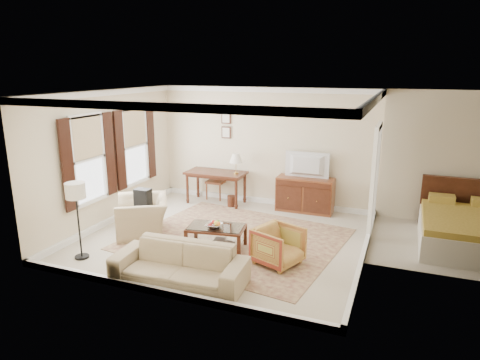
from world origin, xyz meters
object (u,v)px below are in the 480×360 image
Objects in this scene: tv at (306,157)px; coffee_table at (216,231)px; striped_armchair at (278,244)px; sofa at (179,258)px; writing_desk at (216,176)px; club_armchair at (142,210)px; sideboard at (305,194)px.

coffee_table is (-1.06, -2.76, -0.98)m from tv.
striped_armchair is 1.77m from sofa.
writing_desk reaches higher than striped_armchair.
coffee_table is 1.54× the size of striped_armchair.
coffee_table is 0.54× the size of sofa.
club_armchair reaches higher than striped_armchair.
sideboard is (2.25, 0.18, -0.29)m from writing_desk.
striped_armchair is 0.64× the size of club_armchair.
coffee_table is at bearing -110.84° from sideboard.
writing_desk is 1.50× the size of tv.
tv is 3.12m from coffee_table.
coffee_table is 1.44m from sofa.
sideboard is at bearing -90.00° from tv.
writing_desk is 4.22m from sofa.
sofa reaches higher than writing_desk.
coffee_table is at bearing 69.02° from tv.
writing_desk is at bearing 4.18° from tv.
tv reaches higher than striped_armchair.
club_armchair reaches higher than writing_desk.
writing_desk is at bearing 103.52° from sofa.
sofa reaches higher than coffee_table.
sofa is at bearing -103.96° from sideboard.
striped_armchair is (1.28, -0.21, 0.03)m from coffee_table.
striped_armchair is (0.22, -3.00, -0.04)m from sideboard.
tv is 0.86× the size of coffee_table.
sideboard is 1.17× the size of coffee_table.
sideboard reaches higher than striped_armchair.
tv is 1.33× the size of striped_armchair.
tv is at bearing 25.48° from striped_armchair.
striped_armchair is (2.47, -2.81, -0.33)m from writing_desk.
sideboard is 3.00m from striped_armchair.
club_armchair is at bearing 134.69° from sofa.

